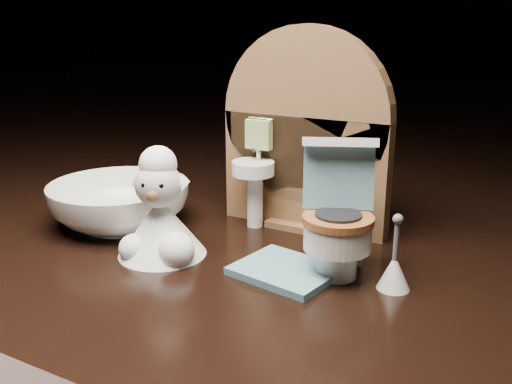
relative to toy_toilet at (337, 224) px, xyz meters
The scene contains 6 objects.
backdrop_panel 0.09m from the toy_toilet, 129.50° to the left, with size 0.13×0.05×0.15m.
toy_toilet is the anchor object (origin of this frame).
bath_mat 0.04m from the toy_toilet, 140.32° to the right, with size 0.06×0.05×0.00m, color #5B8798.
toilet_brush 0.04m from the toy_toilet, 11.03° to the right, with size 0.02×0.02×0.05m.
plush_lamb 0.12m from the toy_toilet, 163.20° to the right, with size 0.06×0.06×0.08m.
ceramic_bowl 0.18m from the toy_toilet, behind, with size 0.11×0.11×0.03m, color white.
Camera 1 is at (0.17, -0.32, 0.15)m, focal length 40.00 mm.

